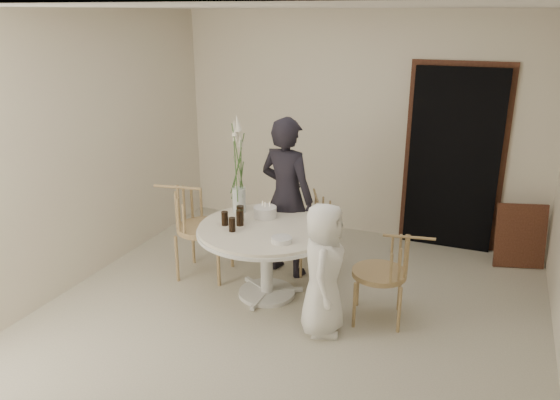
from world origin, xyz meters
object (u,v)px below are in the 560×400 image
at_px(table, 266,237).
at_px(birthday_cake, 265,212).
at_px(chair_far, 316,222).
at_px(girl, 287,197).
at_px(flower_vase, 238,175).
at_px(chair_left, 191,218).
at_px(chair_right, 393,265).
at_px(boy, 323,270).

relative_size(table, birthday_cake, 5.87).
height_order(chair_far, girl, girl).
bearing_deg(chair_far, birthday_cake, -143.76).
relative_size(table, flower_vase, 1.33).
height_order(table, birthday_cake, birthday_cake).
distance_m(table, flower_vase, 0.70).
distance_m(table, girl, 0.61).
bearing_deg(chair_left, chair_far, -69.30).
distance_m(chair_left, girl, 1.02).
distance_m(chair_right, chair_left, 2.15).
distance_m(table, boy, 0.81).
distance_m(chair_left, boy, 1.72).
distance_m(chair_right, birthday_cake, 1.37).
distance_m(chair_right, boy, 0.66).
bearing_deg(chair_left, girl, -74.99).
distance_m(girl, birthday_cake, 0.36).
bearing_deg(birthday_cake, flower_vase, 171.44).
relative_size(girl, flower_vase, 1.68).
relative_size(boy, birthday_cake, 5.22).
bearing_deg(chair_right, boy, -62.26).
height_order(birthday_cake, flower_vase, flower_vase).
relative_size(birthday_cake, flower_vase, 0.23).
height_order(chair_right, boy, boy).
relative_size(chair_left, boy, 0.83).
relative_size(chair_left, birthday_cake, 4.31).
xyz_separation_m(chair_far, girl, (-0.24, -0.26, 0.33)).
bearing_deg(boy, girl, 25.13).
xyz_separation_m(chair_right, birthday_cake, (-1.33, 0.22, 0.24)).
distance_m(birthday_cake, flower_vase, 0.46).
xyz_separation_m(girl, flower_vase, (-0.40, -0.30, 0.27)).
height_order(girl, birthday_cake, girl).
xyz_separation_m(chair_far, birthday_cake, (-0.34, -0.60, 0.27)).
bearing_deg(boy, chair_left, 59.65).
bearing_deg(flower_vase, chair_left, -167.26).
relative_size(girl, birthday_cake, 7.44).
xyz_separation_m(girl, boy, (0.72, -0.97, -0.25)).
relative_size(table, chair_far, 1.67).
height_order(chair_left, birthday_cake, chair_left).
distance_m(chair_far, chair_right, 1.29).
relative_size(table, girl, 0.79).
xyz_separation_m(table, boy, (0.70, -0.41, -0.02)).
xyz_separation_m(table, chair_left, (-0.92, 0.15, 0.02)).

